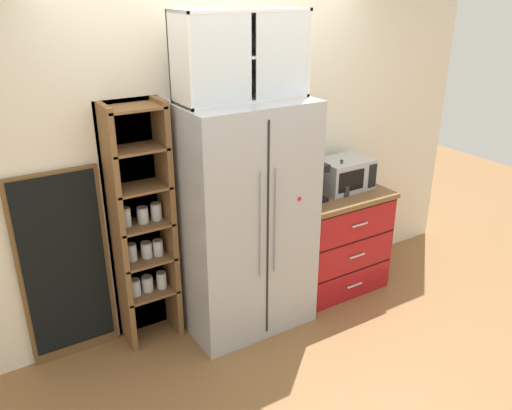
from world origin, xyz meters
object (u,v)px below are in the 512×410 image
(coffee_maker, at_px, (311,181))
(bottle_clear, at_px, (340,181))
(mug_charcoal, at_px, (344,190))
(chalkboard_menu, at_px, (65,268))
(bottle_green, at_px, (341,179))
(refrigerator, at_px, (245,219))
(mug_cream, at_px, (336,186))
(microwave, at_px, (344,174))

(coffee_maker, height_order, bottle_clear, coffee_maker)
(mug_charcoal, xyz_separation_m, chalkboard_menu, (-2.18, 0.34, -0.23))
(bottle_green, bearing_deg, bottle_clear, 90.00)
(refrigerator, height_order, mug_cream, refrigerator)
(bottle_green, bearing_deg, microwave, 35.95)
(refrigerator, height_order, bottle_green, refrigerator)
(bottle_clear, xyz_separation_m, chalkboard_menu, (-2.18, 0.27, -0.30))
(mug_charcoal, relative_size, chalkboard_menu, 0.09)
(microwave, height_order, bottle_green, bottle_green)
(mug_cream, xyz_separation_m, bottle_green, (-0.00, -0.05, 0.08))
(coffee_maker, distance_m, mug_charcoal, 0.31)
(microwave, bearing_deg, bottle_clear, -148.19)
(bottle_green, distance_m, chalkboard_menu, 2.22)
(mug_charcoal, bearing_deg, refrigerator, 177.31)
(microwave, distance_m, chalkboard_menu, 2.31)
(microwave, bearing_deg, mug_cream, -166.64)
(refrigerator, height_order, mug_charcoal, refrigerator)
(bottle_clear, relative_size, chalkboard_menu, 0.18)
(bottle_clear, distance_m, chalkboard_menu, 2.22)
(mug_charcoal, relative_size, bottle_green, 0.43)
(refrigerator, distance_m, chalkboard_menu, 1.30)
(microwave, distance_m, bottle_green, 0.12)
(coffee_maker, xyz_separation_m, mug_charcoal, (0.28, -0.08, -0.11))
(refrigerator, bearing_deg, microwave, 4.61)
(refrigerator, xyz_separation_m, microwave, (1.02, 0.08, 0.14))
(bottle_clear, bearing_deg, coffee_maker, 176.00)
(coffee_maker, xyz_separation_m, bottle_clear, (0.28, -0.02, -0.05))
(mug_cream, bearing_deg, microwave, 13.36)
(bottle_clear, bearing_deg, refrigerator, -178.71)
(coffee_maker, bearing_deg, chalkboard_menu, 172.46)
(mug_cream, distance_m, bottle_green, 0.10)
(chalkboard_menu, bearing_deg, bottle_clear, -7.08)
(refrigerator, relative_size, bottle_green, 6.08)
(microwave, relative_size, bottle_clear, 1.75)
(mug_charcoal, xyz_separation_m, bottle_clear, (-0.00, 0.06, 0.06))
(coffee_maker, height_order, mug_cream, coffee_maker)
(mug_charcoal, height_order, bottle_green, bottle_green)
(mug_charcoal, distance_m, mug_cream, 0.10)
(microwave, bearing_deg, refrigerator, -175.39)
(microwave, height_order, bottle_clear, microwave)
(coffee_maker, distance_m, bottle_clear, 0.28)
(coffee_maker, bearing_deg, refrigerator, -176.41)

